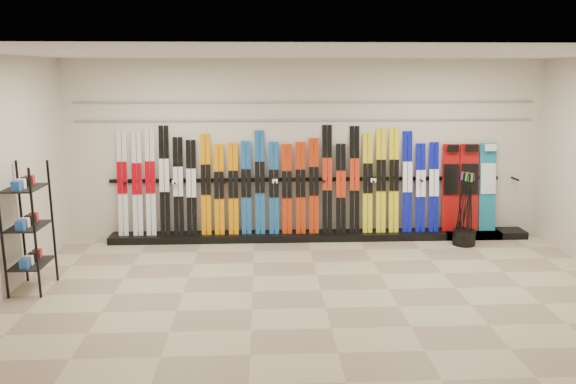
{
  "coord_description": "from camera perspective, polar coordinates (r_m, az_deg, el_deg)",
  "views": [
    {
      "loc": [
        -0.75,
        -6.84,
        2.78
      ],
      "look_at": [
        -0.38,
        1.0,
        1.1
      ],
      "focal_mm": 35.0,
      "sensor_mm": 36.0,
      "label": 1
    }
  ],
  "objects": [
    {
      "name": "back_wall",
      "position": [
        9.46,
        1.89,
        4.29
      ],
      "size": [
        8.0,
        0.0,
        8.0
      ],
      "primitive_type": "plane",
      "rotation": [
        1.57,
        0.0,
        0.0
      ],
      "color": "beige",
      "rests_on": "floor"
    },
    {
      "name": "floor",
      "position": [
        7.42,
        3.36,
        -9.94
      ],
      "size": [
        8.0,
        8.0,
        0.0
      ],
      "primitive_type": "plane",
      "color": "gray",
      "rests_on": "ground"
    },
    {
      "name": "skis",
      "position": [
        9.38,
        -0.89,
        0.76
      ],
      "size": [
        5.38,
        0.28,
        1.8
      ],
      "color": "silver",
      "rests_on": "ski_rack_base"
    },
    {
      "name": "accessory_rack",
      "position": [
        7.92,
        -24.89,
        -3.33
      ],
      "size": [
        0.4,
        0.6,
        1.66
      ],
      "primitive_type": "cube",
      "color": "black",
      "rests_on": "floor"
    },
    {
      "name": "slatwall_rail_1",
      "position": [
        9.36,
        1.94,
        9.13
      ],
      "size": [
        7.6,
        0.02,
        0.03
      ],
      "primitive_type": "cube",
      "color": "gray",
      "rests_on": "back_wall"
    },
    {
      "name": "ski_rack_base",
      "position": [
        9.57,
        3.29,
        -4.46
      ],
      "size": [
        8.0,
        0.4,
        0.12
      ],
      "primitive_type": "cube",
      "color": "black",
      "rests_on": "floor"
    },
    {
      "name": "ceiling",
      "position": [
        6.89,
        3.68,
        13.89
      ],
      "size": [
        8.0,
        8.0,
        0.0
      ],
      "primitive_type": "plane",
      "rotation": [
        3.14,
        0.0,
        0.0
      ],
      "color": "silver",
      "rests_on": "back_wall"
    },
    {
      "name": "slatwall_rail_0",
      "position": [
        9.38,
        1.93,
        7.3
      ],
      "size": [
        7.6,
        0.02,
        0.03
      ],
      "primitive_type": "cube",
      "color": "gray",
      "rests_on": "back_wall"
    },
    {
      "name": "snowboards",
      "position": [
        10.03,
        17.92,
        0.44
      ],
      "size": [
        0.93,
        0.23,
        1.49
      ],
      "color": "#990C0C",
      "rests_on": "ski_rack_base"
    },
    {
      "name": "pole_bin",
      "position": [
        9.67,
        17.44,
        -4.42
      ],
      "size": [
        0.36,
        0.36,
        0.25
      ],
      "primitive_type": "cylinder",
      "color": "black",
      "rests_on": "floor"
    },
    {
      "name": "ski_poles",
      "position": [
        9.56,
        17.58,
        -1.62
      ],
      "size": [
        0.26,
        0.36,
        1.18
      ],
      "color": "black",
      "rests_on": "pole_bin"
    }
  ]
}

